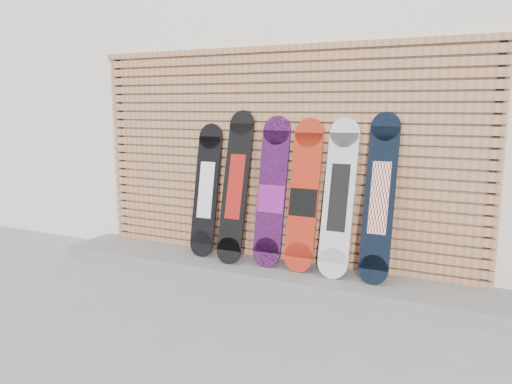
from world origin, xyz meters
TOP-DOWN VIEW (x-y plane):
  - ground at (0.00, 0.00)m, footprint 80.00×80.00m
  - building at (0.50, 3.50)m, footprint 12.00×5.00m
  - concrete_step at (-0.15, 0.68)m, footprint 4.60×0.70m
  - slat_wall at (-0.15, 0.97)m, footprint 4.26×0.08m
  - snowboard_0 at (-0.88, 0.79)m, footprint 0.28×0.31m
  - snowboard_1 at (-0.50, 0.74)m, footprint 0.27×0.40m
  - snowboard_2 at (-0.11, 0.78)m, footprint 0.30×0.33m
  - snowboard_3 at (0.23, 0.77)m, footprint 0.29×0.34m
  - snowboard_4 at (0.58, 0.76)m, footprint 0.29×0.37m
  - snowboard_5 at (0.96, 0.76)m, footprint 0.27×0.36m

SIDE VIEW (x-z plane):
  - ground at x=0.00m, z-range 0.00..0.00m
  - concrete_step at x=-0.15m, z-range 0.00..0.12m
  - snowboard_0 at x=-0.88m, z-range 0.12..1.52m
  - snowboard_3 at x=0.23m, z-range 0.11..1.58m
  - snowboard_2 at x=-0.11m, z-range 0.11..1.60m
  - snowboard_4 at x=0.58m, z-range 0.12..1.60m
  - snowboard_5 at x=0.96m, z-range 0.12..1.66m
  - snowboard_1 at x=-0.50m, z-range 0.12..1.66m
  - slat_wall at x=-0.15m, z-range 0.06..2.35m
  - building at x=0.50m, z-range 0.00..3.60m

